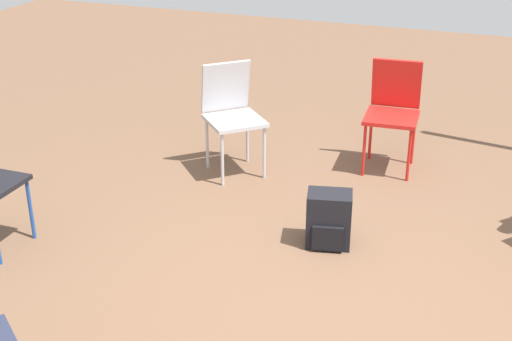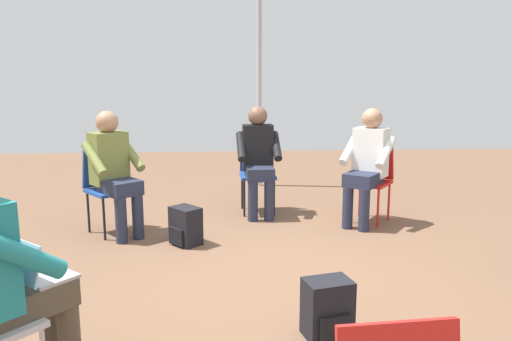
% 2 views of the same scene
% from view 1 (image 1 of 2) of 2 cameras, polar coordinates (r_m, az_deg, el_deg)
% --- Properties ---
extents(ground_plane, '(14.00, 14.00, 0.00)m').
position_cam_1_polar(ground_plane, '(3.93, 6.29, -11.96)').
color(ground_plane, brown).
extents(chair_northeast, '(0.59, 0.58, 0.85)m').
position_cam_1_polar(chair_northeast, '(5.46, -1.99, 4.84)').
color(chair_northeast, '#B7B7BC').
rests_on(chair_northeast, ground).
extents(chair_east, '(0.46, 0.43, 0.85)m').
position_cam_1_polar(chair_east, '(5.63, 10.91, 5.00)').
color(chair_east, red).
rests_on(chair_east, ground).
extents(backpack_by_empty_chair, '(0.29, 0.32, 0.36)m').
position_cam_1_polar(backpack_by_empty_chair, '(4.55, 5.84, -4.12)').
color(backpack_by_empty_chair, black).
rests_on(backpack_by_empty_chair, ground).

